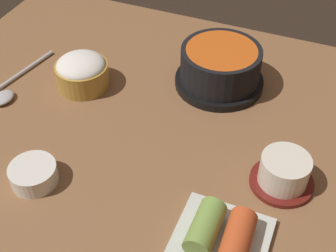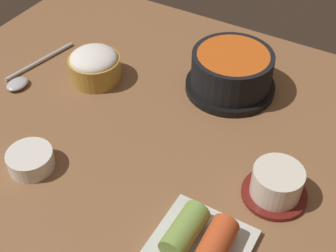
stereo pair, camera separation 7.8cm
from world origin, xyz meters
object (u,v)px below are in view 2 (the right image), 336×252
Objects in this scene: rice_bowl at (95,65)px; stone_pot at (231,72)px; side_bowl_near at (31,160)px; tea_cup_with_saucer at (276,184)px; kimchi_plate at (199,242)px; spoon at (25,76)px.

stone_pot is at bearing 22.85° from rice_bowl.
stone_pot reaches higher than side_bowl_near.
kimchi_plate is (-5.64, -14.23, -0.74)cm from tea_cup_with_saucer.
side_bowl_near is (5.10, -24.33, -1.60)cm from rice_bowl.
rice_bowl is 1.36× the size of side_bowl_near.
kimchi_plate is 1.75× the size of side_bowl_near.
stone_pot is 2.31× the size of side_bowl_near.
kimchi_plate is at bearing -111.63° from tea_cup_with_saucer.
side_bowl_near is 0.39× the size of spoon.
tea_cup_with_saucer is 0.52× the size of spoon.
kimchi_plate is at bearing -34.32° from rice_bowl.
spoon is (-36.81, -17.38, -3.48)cm from stone_pot.
tea_cup_with_saucer is 0.77× the size of kimchi_plate.
stone_pot is 1.32× the size of kimchi_plate.
tea_cup_with_saucer is 38.93cm from side_bowl_near.
stone_pot is 1.70× the size of rice_bowl.
side_bowl_near is at bearing -119.29° from stone_pot.
stone_pot is 26.64cm from rice_bowl.
stone_pot is 0.90× the size of spoon.
tea_cup_with_saucer is at bearing -3.31° from spoon.
spoon is at bearing 176.69° from tea_cup_with_saucer.
stone_pot is 1.72× the size of tea_cup_with_saucer.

